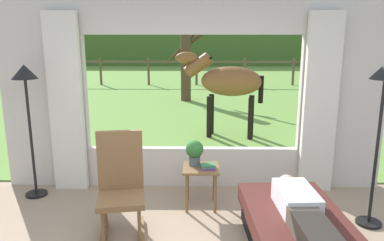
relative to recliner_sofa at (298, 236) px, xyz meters
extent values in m
cube|color=beige|center=(-3.06, 1.77, 1.06)|extent=(1.15, 0.12, 2.55)
cube|color=beige|center=(0.99, 1.77, 1.06)|extent=(1.15, 0.12, 2.55)
cube|color=beige|center=(-1.04, 1.77, 0.06)|extent=(2.90, 0.12, 0.55)
cube|color=beige|center=(-1.04, 1.77, 2.11)|extent=(2.90, 0.12, 0.45)
cube|color=silver|center=(-2.73, 1.63, 0.98)|extent=(0.44, 0.10, 2.40)
cube|color=silver|center=(0.65, 1.63, 0.98)|extent=(0.44, 0.10, 2.40)
cube|color=olive|center=(-1.04, 12.67, -0.21)|extent=(36.00, 21.68, 0.02)
cube|color=#436329|center=(-1.04, 22.51, 0.98)|extent=(36.00, 2.00, 2.40)
cube|color=#471E19|center=(0.00, 0.00, 0.11)|extent=(0.99, 1.74, 0.18)
cube|color=silver|center=(0.00, 0.15, 0.31)|extent=(0.37, 0.62, 0.22)
cube|color=#4C4238|center=(0.00, -0.45, 0.29)|extent=(0.32, 0.69, 0.18)
sphere|color=tan|center=(0.00, 0.54, 0.31)|extent=(0.20, 0.20, 0.20)
cube|color=brown|center=(-1.76, 0.32, 0.22)|extent=(0.55, 0.55, 0.06)
cube|color=brown|center=(-1.79, 0.52, 0.56)|extent=(0.48, 0.14, 0.68)
cube|color=brown|center=(-1.95, 0.28, -0.19)|extent=(0.17, 0.68, 0.06)
cube|color=brown|center=(-1.56, 0.35, -0.19)|extent=(0.17, 0.68, 0.06)
cylinder|color=brown|center=(-1.90, 0.11, 0.02)|extent=(0.04, 0.04, 0.38)
cylinder|color=brown|center=(-1.55, 0.17, 0.02)|extent=(0.04, 0.04, 0.38)
cylinder|color=brown|center=(-1.97, 0.46, 0.02)|extent=(0.04, 0.04, 0.38)
cylinder|color=brown|center=(-1.61, 0.53, 0.02)|extent=(0.04, 0.04, 0.38)
cube|color=brown|center=(-0.92, 1.08, 0.29)|extent=(0.44, 0.44, 0.03)
cylinder|color=brown|center=(-1.09, 0.91, 0.03)|extent=(0.04, 0.04, 0.49)
cylinder|color=brown|center=(-0.75, 0.91, 0.03)|extent=(0.04, 0.04, 0.49)
cylinder|color=brown|center=(-1.09, 1.25, 0.03)|extent=(0.04, 0.04, 0.49)
cylinder|color=brown|center=(-0.75, 1.25, 0.03)|extent=(0.04, 0.04, 0.49)
cylinder|color=#4C5156|center=(-1.00, 1.14, 0.36)|extent=(0.14, 0.14, 0.12)
sphere|color=#2D6B2D|center=(-1.00, 1.14, 0.51)|extent=(0.22, 0.22, 0.22)
cube|color=#59336B|center=(-0.84, 1.01, 0.31)|extent=(0.18, 0.15, 0.02)
cube|color=#337247|center=(-0.84, 1.03, 0.34)|extent=(0.19, 0.15, 0.03)
cylinder|color=black|center=(-3.13, 1.37, -0.20)|extent=(0.28, 0.28, 0.03)
cylinder|color=black|center=(-3.13, 1.37, 0.56)|extent=(0.04, 0.04, 1.56)
cone|color=black|center=(-3.13, 1.37, 1.43)|extent=(0.32, 0.32, 0.18)
cylinder|color=black|center=(0.98, 0.66, -0.20)|extent=(0.28, 0.28, 0.03)
cylinder|color=black|center=(0.98, 0.66, 0.61)|extent=(0.04, 0.04, 1.65)
ellipsoid|color=brown|center=(-0.29, 4.32, 0.95)|extent=(1.32, 0.76, 0.60)
cylinder|color=brown|center=(-0.96, 4.43, 1.26)|extent=(0.63, 0.36, 0.53)
ellipsoid|color=brown|center=(-1.20, 4.47, 1.41)|extent=(0.51, 0.28, 0.24)
cube|color=black|center=(-0.89, 4.42, 1.29)|extent=(0.44, 0.15, 0.32)
cylinder|color=black|center=(0.30, 4.22, 0.80)|extent=(0.12, 0.12, 0.55)
cylinder|color=black|center=(-0.73, 4.23, 0.23)|extent=(0.11, 0.11, 0.85)
cylinder|color=black|center=(-0.68, 4.55, 0.23)|extent=(0.11, 0.11, 0.85)
cylinder|color=black|center=(0.09, 4.09, 0.23)|extent=(0.11, 0.11, 0.85)
cylinder|color=black|center=(0.15, 4.40, 0.23)|extent=(0.11, 0.11, 0.85)
cylinder|color=#4C3823|center=(-1.36, 8.59, 0.95)|extent=(0.32, 0.32, 2.29)
cylinder|color=#47331E|center=(-1.03, 8.89, 1.78)|extent=(0.84, 0.93, 0.67)
cylinder|color=#47331E|center=(-1.25, 8.97, 1.56)|extent=(0.95, 0.35, 0.75)
cylinder|color=#47331E|center=(-1.45, 9.04, 1.51)|extent=(0.97, 0.28, 1.00)
cylinder|color=brown|center=(-9.04, 12.32, 0.35)|extent=(0.10, 0.10, 1.10)
cylinder|color=brown|center=(-7.04, 12.32, 0.35)|extent=(0.10, 0.10, 1.10)
cylinder|color=brown|center=(-5.04, 12.32, 0.35)|extent=(0.10, 0.10, 1.10)
cylinder|color=brown|center=(-3.04, 12.32, 0.35)|extent=(0.10, 0.10, 1.10)
cylinder|color=brown|center=(-1.04, 12.32, 0.35)|extent=(0.10, 0.10, 1.10)
cylinder|color=brown|center=(0.96, 12.32, 0.35)|extent=(0.10, 0.10, 1.10)
cylinder|color=brown|center=(2.96, 12.32, 0.35)|extent=(0.10, 0.10, 1.10)
cylinder|color=brown|center=(4.96, 12.32, 0.35)|extent=(0.10, 0.10, 1.10)
cube|color=brown|center=(-1.04, 12.32, 0.75)|extent=(16.00, 0.06, 0.08)
camera|label=1|loc=(-0.96, -3.25, 1.89)|focal=35.00mm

